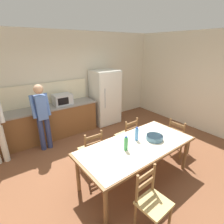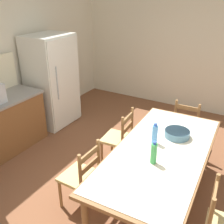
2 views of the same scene
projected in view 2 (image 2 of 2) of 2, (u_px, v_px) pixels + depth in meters
ground_plane at (123, 191)px, 3.58m from camera, size 8.32×8.32×0.00m
wall_right at (197, 44)px, 5.51m from camera, size 0.12×5.20×2.90m
refrigerator at (52, 81)px, 5.10m from camera, size 0.85×0.73×1.76m
dining_table at (161, 155)px, 3.13m from camera, size 2.28×1.12×0.78m
bottle_near_centre at (154, 153)px, 2.82m from camera, size 0.07×0.07×0.27m
bottle_off_centre at (155, 134)px, 3.19m from camera, size 0.07×0.07×0.27m
serving_bowl at (177, 133)px, 3.36m from camera, size 0.32×0.32×0.09m
chair_head_end at (187, 125)px, 4.38m from camera, size 0.41×0.43×0.91m
chair_side_far_right at (119, 138)px, 4.00m from camera, size 0.45×0.43×0.91m
chair_side_far_left at (82, 176)px, 3.19m from camera, size 0.43×0.41×0.91m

